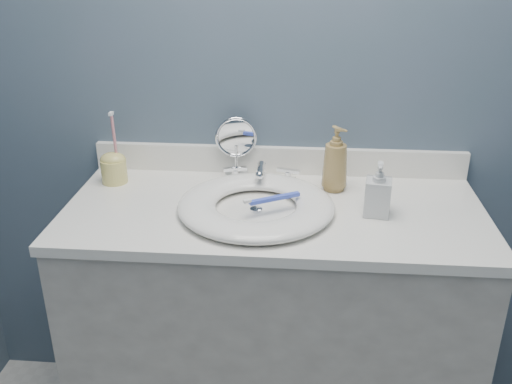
# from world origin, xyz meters

# --- Properties ---
(back_wall) EXTENTS (2.20, 0.02, 2.40)m
(back_wall) POSITION_xyz_m (0.00, 1.25, 1.20)
(back_wall) COLOR #445766
(back_wall) RESTS_ON ground
(vanity_cabinet) EXTENTS (1.20, 0.55, 0.85)m
(vanity_cabinet) POSITION_xyz_m (0.00, 0.97, 0.42)
(vanity_cabinet) COLOR beige
(vanity_cabinet) RESTS_ON ground
(countertop) EXTENTS (1.22, 0.57, 0.03)m
(countertop) POSITION_xyz_m (0.00, 0.97, 0.86)
(countertop) COLOR white
(countertop) RESTS_ON vanity_cabinet
(backsplash) EXTENTS (1.22, 0.02, 0.09)m
(backsplash) POSITION_xyz_m (0.00, 1.24, 0.93)
(backsplash) COLOR white
(backsplash) RESTS_ON countertop
(basin) EXTENTS (0.45, 0.45, 0.04)m
(basin) POSITION_xyz_m (-0.05, 0.94, 0.90)
(basin) COLOR white
(basin) RESTS_ON countertop
(drain) EXTENTS (0.04, 0.04, 0.01)m
(drain) POSITION_xyz_m (-0.05, 0.94, 0.88)
(drain) COLOR silver
(drain) RESTS_ON countertop
(faucet) EXTENTS (0.25, 0.13, 0.07)m
(faucet) POSITION_xyz_m (-0.05, 1.14, 0.91)
(faucet) COLOR silver
(faucet) RESTS_ON countertop
(makeup_mirror) EXTENTS (0.14, 0.08, 0.20)m
(makeup_mirror) POSITION_xyz_m (-0.14, 1.21, 0.99)
(makeup_mirror) COLOR silver
(makeup_mirror) RESTS_ON countertop
(soap_bottle_amber) EXTENTS (0.11, 0.11, 0.20)m
(soap_bottle_amber) POSITION_xyz_m (0.18, 1.12, 0.98)
(soap_bottle_amber) COLOR olive
(soap_bottle_amber) RESTS_ON countertop
(soap_bottle_clear) EXTENTS (0.08, 0.08, 0.16)m
(soap_bottle_clear) POSITION_xyz_m (0.29, 0.95, 0.96)
(soap_bottle_clear) COLOR silver
(soap_bottle_clear) RESTS_ON countertop
(toothbrush_holder) EXTENTS (0.08, 0.08, 0.23)m
(toothbrush_holder) POSITION_xyz_m (-0.52, 1.12, 0.93)
(toothbrush_holder) COLOR #D6C96B
(toothbrush_holder) RESTS_ON countertop
(toothbrush_lying) EXTENTS (0.16, 0.10, 0.02)m
(toothbrush_lying) POSITION_xyz_m (-0.00, 0.94, 0.92)
(toothbrush_lying) COLOR blue
(toothbrush_lying) RESTS_ON basin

